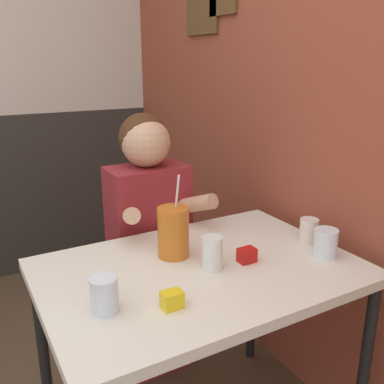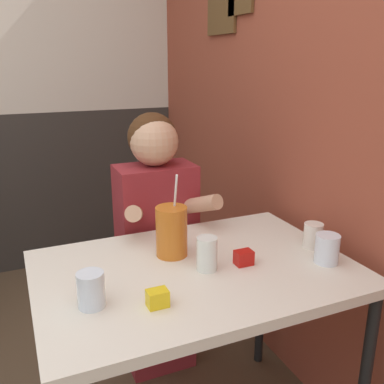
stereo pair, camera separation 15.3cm
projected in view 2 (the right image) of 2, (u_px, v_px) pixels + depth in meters
The scene contains 10 objects.
brick_wall_right at pixel (250, 78), 2.15m from camera, with size 0.08×4.21×2.70m.
main_table at pixel (196, 286), 1.47m from camera, with size 1.06×0.73×0.77m.
person_seated at pixel (157, 241), 1.93m from camera, with size 0.42×0.41×1.23m.
cocktail_pitcher at pixel (172, 231), 1.51m from camera, with size 0.11×0.11×0.30m.
glass_near_pitcher at pixel (327, 249), 1.46m from camera, with size 0.08×0.08×0.10m.
glass_center at pixel (207, 254), 1.41m from camera, with size 0.07×0.07×0.11m.
glass_far_side at pixel (313, 235), 1.59m from camera, with size 0.07×0.07×0.09m.
glass_by_brick at pixel (91, 290), 1.20m from camera, with size 0.08×0.08×0.10m.
condiment_ketchup at pixel (244, 258), 1.46m from camera, with size 0.06×0.04×0.05m.
condiment_mustard at pixel (157, 298), 1.21m from camera, with size 0.06×0.04×0.05m.
Camera 2 is at (0.29, -0.82, 1.44)m, focal length 40.00 mm.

